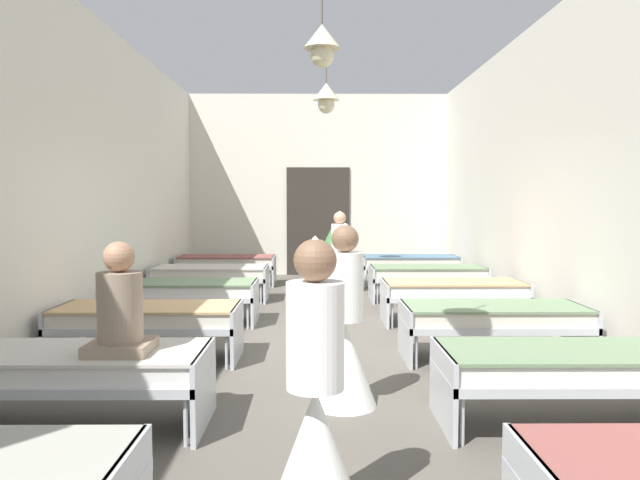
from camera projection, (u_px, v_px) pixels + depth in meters
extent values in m
cube|color=#59544C|center=(320.00, 343.00, 7.35)|extent=(6.31, 13.43, 0.10)
cube|color=silver|center=(318.00, 185.00, 13.72)|extent=(6.11, 0.20, 4.02)
cube|color=silver|center=(70.00, 171.00, 7.19)|extent=(0.20, 12.83, 4.02)
cube|color=silver|center=(570.00, 171.00, 7.24)|extent=(0.20, 12.83, 4.02)
cube|color=#2D2823|center=(318.00, 221.00, 13.65)|extent=(1.40, 0.06, 2.40)
cylinder|color=brown|center=(322.00, 10.00, 7.10)|extent=(0.02, 0.02, 0.30)
cone|color=beige|center=(322.00, 36.00, 7.12)|extent=(0.44, 0.44, 0.28)
sphere|color=beige|center=(322.00, 56.00, 7.13)|extent=(0.28, 0.28, 0.28)
cylinder|color=brown|center=(326.00, 70.00, 10.09)|extent=(0.02, 0.02, 0.40)
cone|color=beige|center=(326.00, 92.00, 10.11)|extent=(0.44, 0.44, 0.28)
sphere|color=beige|center=(326.00, 105.00, 10.12)|extent=(0.28, 0.28, 0.28)
cylinder|color=#B7BCC1|center=(186.00, 422.00, 4.12)|extent=(0.03, 0.03, 0.34)
cylinder|color=#B7BCC1|center=(205.00, 389.00, 4.84)|extent=(0.03, 0.03, 0.34)
cube|color=#B7BCC1|center=(77.00, 377.00, 4.46)|extent=(1.90, 0.84, 0.07)
cube|color=#B7BCC1|center=(204.00, 388.00, 4.48)|extent=(0.04, 0.84, 0.57)
cube|color=white|center=(76.00, 363.00, 4.46)|extent=(1.82, 0.78, 0.14)
cube|color=beige|center=(76.00, 352.00, 4.45)|extent=(1.86, 0.82, 0.02)
cylinder|color=#B7BCC1|center=(462.00, 421.00, 4.14)|extent=(0.03, 0.03, 0.34)
cylinder|color=#B7BCC1|center=(441.00, 388.00, 4.86)|extent=(0.03, 0.03, 0.34)
cube|color=#B7BCC1|center=(569.00, 376.00, 4.49)|extent=(1.90, 0.84, 0.07)
cube|color=#B7BCC1|center=(443.00, 388.00, 4.49)|extent=(0.04, 0.84, 0.57)
cube|color=white|center=(569.00, 362.00, 4.48)|extent=(1.82, 0.78, 0.14)
cube|color=slate|center=(570.00, 351.00, 4.48)|extent=(1.86, 0.82, 0.02)
cylinder|color=#B7BCC1|center=(50.00, 352.00, 6.01)|extent=(0.03, 0.03, 0.34)
cylinder|color=#B7BCC1|center=(78.00, 336.00, 6.73)|extent=(0.03, 0.03, 0.34)
cylinder|color=#B7BCC1|center=(227.00, 352.00, 6.02)|extent=(0.03, 0.03, 0.34)
cylinder|color=#B7BCC1|center=(236.00, 336.00, 6.74)|extent=(0.03, 0.03, 0.34)
cube|color=#B7BCC1|center=(148.00, 324.00, 6.36)|extent=(1.90, 0.84, 0.07)
cube|color=#B7BCC1|center=(59.00, 333.00, 6.36)|extent=(0.04, 0.84, 0.57)
cube|color=#B7BCC1|center=(237.00, 333.00, 6.37)|extent=(0.04, 0.84, 0.57)
cube|color=silver|center=(148.00, 314.00, 6.35)|extent=(1.82, 0.78, 0.14)
cube|color=tan|center=(147.00, 307.00, 6.35)|extent=(1.86, 0.82, 0.02)
cylinder|color=#B7BCC1|center=(416.00, 352.00, 6.03)|extent=(0.03, 0.03, 0.34)
cylinder|color=#B7BCC1|center=(406.00, 336.00, 6.75)|extent=(0.03, 0.03, 0.34)
cylinder|color=#B7BCC1|center=(592.00, 351.00, 6.05)|extent=(0.03, 0.03, 0.34)
cylinder|color=#B7BCC1|center=(562.00, 335.00, 6.77)|extent=(0.03, 0.03, 0.34)
cube|color=#B7BCC1|center=(494.00, 324.00, 6.39)|extent=(1.90, 0.84, 0.07)
cube|color=#B7BCC1|center=(405.00, 332.00, 6.39)|extent=(0.04, 0.84, 0.57)
cube|color=#B7BCC1|center=(582.00, 332.00, 6.40)|extent=(0.04, 0.84, 0.57)
cube|color=silver|center=(494.00, 314.00, 6.38)|extent=(1.82, 0.78, 0.14)
cube|color=slate|center=(494.00, 306.00, 6.37)|extent=(1.86, 0.82, 0.02)
cylinder|color=#B7BCC1|center=(113.00, 316.00, 7.90)|extent=(0.03, 0.03, 0.34)
cylinder|color=#B7BCC1|center=(130.00, 306.00, 8.62)|extent=(0.03, 0.03, 0.34)
cylinder|color=#B7BCC1|center=(248.00, 316.00, 7.92)|extent=(0.03, 0.03, 0.34)
cylinder|color=#B7BCC1|center=(253.00, 306.00, 8.63)|extent=(0.03, 0.03, 0.34)
cube|color=#B7BCC1|center=(186.00, 296.00, 8.26)|extent=(1.90, 0.84, 0.07)
cube|color=#B7BCC1|center=(118.00, 302.00, 8.25)|extent=(0.04, 0.84, 0.57)
cube|color=#B7BCC1|center=(255.00, 302.00, 8.27)|extent=(0.04, 0.84, 0.57)
cube|color=white|center=(186.00, 288.00, 8.25)|extent=(1.82, 0.78, 0.14)
cube|color=slate|center=(186.00, 282.00, 8.24)|extent=(1.86, 0.82, 0.02)
cylinder|color=#B7BCC1|center=(392.00, 316.00, 7.93)|extent=(0.03, 0.03, 0.34)
cylinder|color=#B7BCC1|center=(386.00, 306.00, 8.65)|extent=(0.03, 0.03, 0.34)
cylinder|color=#B7BCC1|center=(526.00, 315.00, 7.94)|extent=(0.03, 0.03, 0.34)
cylinder|color=#B7BCC1|center=(508.00, 306.00, 8.66)|extent=(0.03, 0.03, 0.34)
cube|color=#B7BCC1|center=(453.00, 296.00, 8.28)|extent=(1.90, 0.84, 0.07)
cube|color=#B7BCC1|center=(384.00, 302.00, 8.28)|extent=(0.04, 0.84, 0.57)
cube|color=#B7BCC1|center=(521.00, 302.00, 8.30)|extent=(0.04, 0.84, 0.57)
cube|color=white|center=(453.00, 288.00, 8.28)|extent=(1.82, 0.78, 0.14)
cube|color=tan|center=(453.00, 282.00, 8.27)|extent=(1.86, 0.82, 0.02)
cylinder|color=#B7BCC1|center=(152.00, 294.00, 9.80)|extent=(0.03, 0.03, 0.34)
cylinder|color=#B7BCC1|center=(164.00, 287.00, 10.52)|extent=(0.03, 0.03, 0.34)
cylinder|color=#B7BCC1|center=(261.00, 294.00, 9.81)|extent=(0.03, 0.03, 0.34)
cylinder|color=#B7BCC1|center=(265.00, 287.00, 10.53)|extent=(0.03, 0.03, 0.34)
cube|color=#B7BCC1|center=(210.00, 278.00, 10.15)|extent=(1.90, 0.84, 0.07)
cube|color=#B7BCC1|center=(155.00, 283.00, 10.15)|extent=(0.04, 0.84, 0.57)
cube|color=#B7BCC1|center=(266.00, 283.00, 10.16)|extent=(0.04, 0.84, 0.57)
cube|color=silver|center=(210.00, 272.00, 10.14)|extent=(1.82, 0.78, 0.14)
cube|color=beige|center=(210.00, 267.00, 10.14)|extent=(1.86, 0.82, 0.02)
cylinder|color=#B7BCC1|center=(377.00, 293.00, 9.83)|extent=(0.03, 0.03, 0.34)
cylinder|color=#B7BCC1|center=(373.00, 287.00, 10.54)|extent=(0.03, 0.03, 0.34)
cylinder|color=#B7BCC1|center=(485.00, 293.00, 9.84)|extent=(0.03, 0.03, 0.34)
cylinder|color=#B7BCC1|center=(474.00, 287.00, 10.56)|extent=(0.03, 0.03, 0.34)
cube|color=#B7BCC1|center=(427.00, 278.00, 10.18)|extent=(1.90, 0.84, 0.07)
cube|color=#B7BCC1|center=(372.00, 283.00, 10.18)|extent=(0.04, 0.84, 0.57)
cube|color=#B7BCC1|center=(483.00, 283.00, 10.19)|extent=(0.04, 0.84, 0.57)
cube|color=silver|center=(427.00, 272.00, 10.17)|extent=(1.82, 0.78, 0.14)
cube|color=slate|center=(427.00, 267.00, 10.17)|extent=(1.86, 0.82, 0.02)
cylinder|color=#B7BCC1|center=(179.00, 279.00, 11.70)|extent=(0.03, 0.03, 0.34)
cylinder|color=#B7BCC1|center=(187.00, 274.00, 12.41)|extent=(0.03, 0.03, 0.34)
cylinder|color=#B7BCC1|center=(270.00, 279.00, 11.71)|extent=(0.03, 0.03, 0.34)
cylinder|color=#B7BCC1|center=(272.00, 274.00, 12.43)|extent=(0.03, 0.03, 0.34)
cube|color=#B7BCC1|center=(227.00, 266.00, 12.05)|extent=(1.90, 0.84, 0.07)
cube|color=#B7BCC1|center=(180.00, 270.00, 12.05)|extent=(0.04, 0.84, 0.57)
cube|color=#B7BCC1|center=(274.00, 270.00, 12.06)|extent=(0.04, 0.84, 0.57)
cube|color=silver|center=(227.00, 261.00, 12.04)|extent=(1.82, 0.78, 0.14)
cube|color=#8C4C47|center=(227.00, 256.00, 12.04)|extent=(1.86, 0.82, 0.02)
cylinder|color=#B7BCC1|center=(367.00, 278.00, 11.72)|extent=(0.03, 0.03, 0.34)
cylinder|color=#B7BCC1|center=(364.00, 274.00, 12.44)|extent=(0.03, 0.03, 0.34)
cylinder|color=#B7BCC1|center=(458.00, 278.00, 11.74)|extent=(0.03, 0.03, 0.34)
cylinder|color=#B7BCC1|center=(449.00, 274.00, 12.45)|extent=(0.03, 0.03, 0.34)
cube|color=#B7BCC1|center=(410.00, 266.00, 12.07)|extent=(1.90, 0.84, 0.07)
cube|color=#B7BCC1|center=(363.00, 270.00, 12.07)|extent=(0.04, 0.84, 0.57)
cube|color=#B7BCC1|center=(457.00, 270.00, 12.09)|extent=(0.04, 0.84, 0.57)
cube|color=silver|center=(410.00, 260.00, 12.07)|extent=(1.82, 0.78, 0.14)
cube|color=slate|center=(410.00, 256.00, 12.06)|extent=(1.86, 0.82, 0.02)
cone|color=white|center=(340.00, 275.00, 10.84)|extent=(0.52, 0.52, 0.70)
cylinder|color=white|center=(340.00, 240.00, 10.80)|extent=(0.30, 0.30, 0.55)
sphere|color=tan|center=(340.00, 218.00, 10.78)|extent=(0.22, 0.22, 0.22)
cone|color=white|center=(340.00, 213.00, 10.77)|extent=(0.18, 0.18, 0.10)
cone|color=white|center=(315.00, 455.00, 3.15)|extent=(0.52, 0.52, 0.70)
cylinder|color=white|center=(315.00, 336.00, 3.11)|extent=(0.30, 0.30, 0.55)
sphere|color=#846047|center=(315.00, 260.00, 3.09)|extent=(0.22, 0.22, 0.22)
cone|color=white|center=(315.00, 245.00, 3.08)|extent=(0.18, 0.18, 0.10)
cone|color=white|center=(345.00, 363.00, 4.94)|extent=(0.52, 0.52, 0.70)
cylinder|color=white|center=(345.00, 286.00, 4.90)|extent=(0.30, 0.30, 0.55)
sphere|color=#846047|center=(345.00, 239.00, 4.87)|extent=(0.22, 0.22, 0.22)
cone|color=white|center=(345.00, 229.00, 4.87)|extent=(0.18, 0.18, 0.10)
cylinder|color=gray|center=(120.00, 312.00, 4.36)|extent=(0.32, 0.32, 0.58)
cube|color=gray|center=(121.00, 347.00, 4.38)|extent=(0.44, 0.44, 0.08)
sphere|color=#A87A5B|center=(119.00, 257.00, 4.34)|extent=(0.22, 0.22, 0.22)
cylinder|color=brown|center=(332.00, 274.00, 12.39)|extent=(0.34, 0.34, 0.34)
cylinder|color=brown|center=(332.00, 261.00, 12.38)|extent=(0.06, 0.06, 0.20)
cone|color=#3D7A42|center=(332.00, 241.00, 12.35)|extent=(0.58, 0.58, 0.60)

